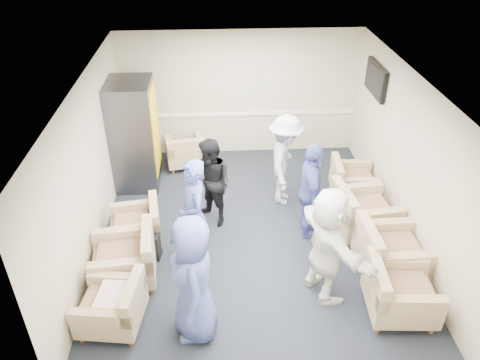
{
  "coord_description": "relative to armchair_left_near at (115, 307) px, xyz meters",
  "views": [
    {
      "loc": [
        -0.55,
        -6.31,
        5.04
      ],
      "look_at": [
        -0.16,
        0.2,
        0.96
      ],
      "focal_mm": 35.0,
      "sensor_mm": 36.0,
      "label": 1
    }
  ],
  "objects": [
    {
      "name": "floor",
      "position": [
        1.95,
        1.86,
        -0.32
      ],
      "size": [
        6.0,
        6.0,
        0.0
      ],
      "primitive_type": "plane",
      "color": "black",
      "rests_on": "ground"
    },
    {
      "name": "ceiling",
      "position": [
        1.95,
        1.86,
        2.38
      ],
      "size": [
        6.0,
        6.0,
        0.0
      ],
      "primitive_type": "plane",
      "rotation": [
        3.14,
        0.0,
        0.0
      ],
      "color": "silver",
      "rests_on": "back_wall"
    },
    {
      "name": "back_wall",
      "position": [
        1.95,
        4.86,
        1.03
      ],
      "size": [
        5.0,
        0.02,
        2.7
      ],
      "primitive_type": "cube",
      "color": "beige",
      "rests_on": "floor"
    },
    {
      "name": "front_wall",
      "position": [
        1.95,
        -1.14,
        1.03
      ],
      "size": [
        5.0,
        0.02,
        2.7
      ],
      "primitive_type": "cube",
      "color": "beige",
      "rests_on": "floor"
    },
    {
      "name": "left_wall",
      "position": [
        -0.55,
        1.86,
        1.03
      ],
      "size": [
        0.02,
        6.0,
        2.7
      ],
      "primitive_type": "cube",
      "color": "beige",
      "rests_on": "floor"
    },
    {
      "name": "right_wall",
      "position": [
        4.45,
        1.86,
        1.03
      ],
      "size": [
        0.02,
        6.0,
        2.7
      ],
      "primitive_type": "cube",
      "color": "beige",
      "rests_on": "floor"
    },
    {
      "name": "chair_rail",
      "position": [
        1.95,
        4.84,
        0.58
      ],
      "size": [
        4.98,
        0.04,
        0.06
      ],
      "primitive_type": "cube",
      "color": "white",
      "rests_on": "back_wall"
    },
    {
      "name": "tv",
      "position": [
        4.39,
        3.66,
        1.73
      ],
      "size": [
        0.1,
        1.0,
        0.58
      ],
      "color": "black",
      "rests_on": "right_wall"
    },
    {
      "name": "armchair_left_near",
      "position": [
        0.0,
        0.0,
        0.0
      ],
      "size": [
        0.9,
        0.9,
        0.64
      ],
      "rotation": [
        0.0,
        0.0,
        -1.71
      ],
      "color": "tan",
      "rests_on": "floor"
    },
    {
      "name": "armchair_left_mid",
      "position": [
        0.06,
        0.89,
        0.04
      ],
      "size": [
        0.98,
        0.98,
        0.72
      ],
      "rotation": [
        0.0,
        0.0,
        -1.48
      ],
      "color": "tan",
      "rests_on": "floor"
    },
    {
      "name": "armchair_left_far",
      "position": [
        0.1,
        1.75,
        -0.0
      ],
      "size": [
        0.89,
        0.89,
        0.63
      ],
      "rotation": [
        0.0,
        0.0,
        -1.43
      ],
      "color": "tan",
      "rests_on": "floor"
    },
    {
      "name": "armchair_right_near",
      "position": [
        3.8,
        -0.01,
        0.03
      ],
      "size": [
        0.94,
        0.94,
        0.71
      ],
      "rotation": [
        0.0,
        0.0,
        1.5
      ],
      "color": "tan",
      "rests_on": "floor"
    },
    {
      "name": "armchair_right_midnear",
      "position": [
        3.93,
        0.78,
        0.06
      ],
      "size": [
        0.96,
        0.96,
        0.75
      ],
      "rotation": [
        0.0,
        0.0,
        1.59
      ],
      "color": "tan",
      "rests_on": "floor"
    },
    {
      "name": "armchair_right_midfar",
      "position": [
        3.8,
        1.8,
        0.06
      ],
      "size": [
        1.06,
        1.06,
        0.75
      ],
      "rotation": [
        0.0,
        0.0,
        1.7
      ],
      "color": "tan",
      "rests_on": "floor"
    },
    {
      "name": "armchair_right_far",
      "position": [
        3.93,
        2.92,
        -0.0
      ],
      "size": [
        0.84,
        0.84,
        0.63
      ],
      "rotation": [
        0.0,
        0.0,
        1.49
      ],
      "color": "tan",
      "rests_on": "floor"
    },
    {
      "name": "armchair_corner",
      "position": [
        0.77,
        4.25,
        -0.01
      ],
      "size": [
        0.9,
        0.9,
        0.62
      ],
      "rotation": [
        0.0,
        0.0,
        3.31
      ],
      "color": "tan",
      "rests_on": "floor"
    },
    {
      "name": "vending_machine",
      "position": [
        -0.14,
        3.67,
        0.73
      ],
      "size": [
        0.85,
        1.0,
        2.1
      ],
      "color": "#4B4B52",
      "rests_on": "floor"
    },
    {
      "name": "backpack",
      "position": [
        0.32,
        1.36,
        -0.04
      ],
      "size": [
        0.34,
        0.27,
        0.53
      ],
      "rotation": [
        0.0,
        0.0,
        -0.16
      ],
      "color": "black",
      "rests_on": "floor"
    },
    {
      "name": "pillow",
      "position": [
        -0.01,
        0.01,
        0.18
      ],
      "size": [
        0.44,
        0.55,
        0.14
      ],
      "primitive_type": "cube",
      "rotation": [
        0.0,
        0.0,
        -1.7
      ],
      "color": "white",
      "rests_on": "armchair_left_near"
    },
    {
      "name": "person_front_left",
      "position": [
        1.07,
        -0.16,
        0.6
      ],
      "size": [
        0.69,
        0.96,
        1.83
      ],
      "primitive_type": "imported",
      "rotation": [
        0.0,
        0.0,
        -1.44
      ],
      "color": "#4353A2",
      "rests_on": "floor"
    },
    {
      "name": "person_mid_left",
      "position": [
        1.04,
        1.22,
        0.58
      ],
      "size": [
        0.6,
        0.75,
        1.8
      ],
      "primitive_type": "imported",
      "rotation": [
        0.0,
        0.0,
        -1.28
      ],
      "color": "#4353A2",
      "rests_on": "floor"
    },
    {
      "name": "person_back_left",
      "position": [
        1.31,
        2.24,
        0.48
      ],
      "size": [
        0.97,
        0.98,
        1.59
      ],
      "primitive_type": "imported",
      "rotation": [
        0.0,
        0.0,
        -0.82
      ],
      "color": "black",
      "rests_on": "floor"
    },
    {
      "name": "person_back_right",
      "position": [
        2.65,
        2.83,
        0.55
      ],
      "size": [
        0.89,
        1.24,
        1.73
      ],
      "primitive_type": "imported",
      "rotation": [
        0.0,
        0.0,
        1.33
      ],
      "color": "silver",
      "rests_on": "floor"
    },
    {
      "name": "person_mid_right",
      "position": [
        2.92,
        1.8,
        0.54
      ],
      "size": [
        0.45,
        1.01,
        1.71
      ],
      "primitive_type": "imported",
      "rotation": [
        0.0,
        0.0,
        1.54
      ],
      "color": "#4353A2",
      "rests_on": "floor"
    },
    {
      "name": "person_front_right",
      "position": [
        2.89,
        0.43,
        0.57
      ],
      "size": [
        1.05,
        1.73,
        1.78
      ],
      "primitive_type": "imported",
      "rotation": [
        0.0,
        0.0,
        1.92
      ],
      "color": "white",
      "rests_on": "floor"
    }
  ]
}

